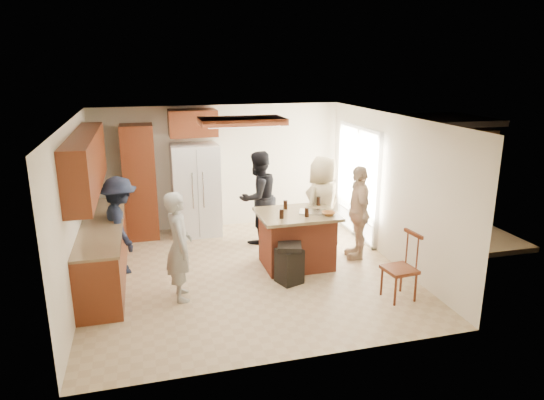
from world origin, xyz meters
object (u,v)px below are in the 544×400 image
object	(u,v)px
person_side_right	(358,212)
trash_bin	(289,263)
person_behind_left	(258,198)
spindle_chair	(401,269)
kitchen_island	(297,239)
refrigerator	(196,190)
person_counter	(121,225)
person_front_left	(179,246)
person_behind_right	(322,205)

from	to	relation	value
person_side_right	trash_bin	size ratio (longest dim) A/B	2.59
person_behind_left	spindle_chair	xyz separation A→B (m)	(1.43, -2.78, -0.42)
person_side_right	kitchen_island	distance (m)	1.20
refrigerator	trash_bin	bearing A→B (deg)	-67.17
refrigerator	person_side_right	bearing A→B (deg)	-36.95
person_counter	trash_bin	distance (m)	2.77
kitchen_island	spindle_chair	distance (m)	1.86
person_front_left	trash_bin	distance (m)	1.73
person_behind_left	trash_bin	distance (m)	1.95
person_front_left	spindle_chair	bearing A→B (deg)	-107.25
person_side_right	person_behind_left	bearing A→B (deg)	-116.31
person_behind_right	spindle_chair	xyz separation A→B (m)	(0.43, -2.04, -0.42)
person_front_left	person_behind_left	world-z (taller)	person_behind_left
trash_bin	person_counter	bearing A→B (deg)	155.86
spindle_chair	person_behind_right	bearing A→B (deg)	101.96
person_behind_right	person_side_right	world-z (taller)	person_behind_right
kitchen_island	spindle_chair	xyz separation A→B (m)	(1.08, -1.51, -0.02)
refrigerator	kitchen_island	distance (m)	2.52
person_behind_left	person_front_left	bearing A→B (deg)	20.94
person_side_right	person_counter	distance (m)	3.97
person_counter	kitchen_island	distance (m)	2.87
person_front_left	kitchen_island	xyz separation A→B (m)	(1.97, 0.68, -0.32)
person_counter	person_behind_right	bearing A→B (deg)	-102.70
person_behind_left	person_counter	bearing A→B (deg)	-12.15
person_behind_right	person_side_right	size ratio (longest dim) A/B	1.06
person_front_left	refrigerator	world-z (taller)	refrigerator
person_front_left	person_counter	xyz separation A→B (m)	(-0.83, 1.19, -0.00)
person_behind_left	person_behind_right	bearing A→B (deg)	114.11
kitchen_island	person_behind_left	bearing A→B (deg)	105.49
person_behind_left	kitchen_island	world-z (taller)	person_behind_left
trash_bin	spindle_chair	xyz separation A→B (m)	(1.39, -0.91, 0.13)
person_front_left	refrigerator	xyz separation A→B (m)	(0.55, 2.72, 0.10)
person_front_left	person_behind_left	distance (m)	2.53
person_side_right	trash_bin	distance (m)	1.69
person_behind_right	person_front_left	bearing A→B (deg)	-5.73
person_behind_right	person_side_right	bearing A→B (deg)	109.34
person_behind_left	person_counter	xyz separation A→B (m)	(-2.45, -0.76, -0.08)
person_front_left	person_side_right	xyz separation A→B (m)	(3.12, 0.78, 0.02)
person_side_right	person_counter	xyz separation A→B (m)	(-3.95, 0.41, -0.02)
person_counter	spindle_chair	world-z (taller)	person_counter
refrigerator	spindle_chair	world-z (taller)	refrigerator
person_front_left	spindle_chair	xyz separation A→B (m)	(3.05, -0.84, -0.34)
person_behind_left	person_side_right	world-z (taller)	person_behind_left
person_side_right	kitchen_island	size ratio (longest dim) A/B	1.28
trash_bin	spindle_chair	world-z (taller)	spindle_chair
trash_bin	spindle_chair	bearing A→B (deg)	-33.26
person_side_right	kitchen_island	bearing A→B (deg)	-73.05
person_side_right	refrigerator	bearing A→B (deg)	-115.43
person_behind_right	spindle_chair	size ratio (longest dim) A/B	1.75
trash_bin	person_front_left	bearing A→B (deg)	-177.47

